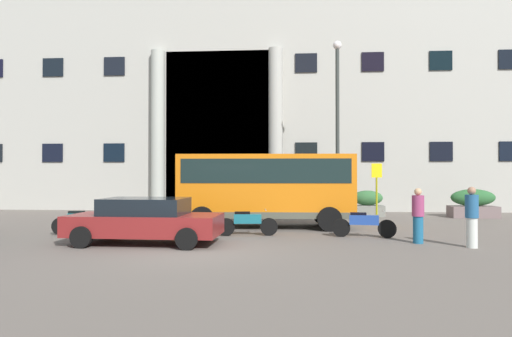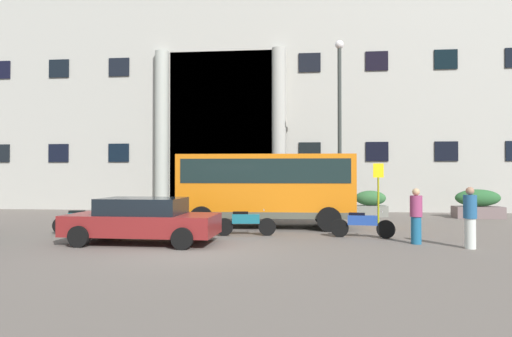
{
  "view_description": "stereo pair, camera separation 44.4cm",
  "coord_description": "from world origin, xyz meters",
  "px_view_note": "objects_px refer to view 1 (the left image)",
  "views": [
    {
      "loc": [
        2.61,
        -11.93,
        2.11
      ],
      "look_at": [
        1.39,
        5.48,
        2.32
      ],
      "focal_mm": 31.05,
      "sensor_mm": 36.0,
      "label": 1
    },
    {
      "loc": [
        3.06,
        -11.89,
        2.11
      ],
      "look_at": [
        1.39,
        5.48,
        2.32
      ],
      "focal_mm": 31.05,
      "sensor_mm": 36.0,
      "label": 2
    }
  ],
  "objects_px": {
    "orange_minibus": "(266,184)",
    "motorcycle_near_kerb": "(81,221)",
    "bus_stop_sign": "(377,186)",
    "scooter_by_planter": "(363,223)",
    "motorcycle_far_end": "(246,222)",
    "hedge_planter_east": "(367,204)",
    "pedestrian_woman_with_bag": "(472,217)",
    "pedestrian_man_crossing": "(418,216)",
    "hedge_planter_west": "(473,204)",
    "hedge_planter_far_west": "(202,202)",
    "lamppost_plaza_centre": "(337,116)",
    "parked_sedan_second": "(145,220)"
  },
  "relations": [
    {
      "from": "scooter_by_planter",
      "to": "pedestrian_woman_with_bag",
      "type": "relative_size",
      "value": 1.2
    },
    {
      "from": "pedestrian_man_crossing",
      "to": "motorcycle_near_kerb",
      "type": "bearing_deg",
      "value": -143.82
    },
    {
      "from": "hedge_planter_west",
      "to": "scooter_by_planter",
      "type": "height_order",
      "value": "hedge_planter_west"
    },
    {
      "from": "hedge_planter_west",
      "to": "motorcycle_far_end",
      "type": "bearing_deg",
      "value": -145.77
    },
    {
      "from": "hedge_planter_east",
      "to": "motorcycle_near_kerb",
      "type": "distance_m",
      "value": 13.44
    },
    {
      "from": "parked_sedan_second",
      "to": "motorcycle_near_kerb",
      "type": "distance_m",
      "value": 3.42
    },
    {
      "from": "pedestrian_man_crossing",
      "to": "lamppost_plaza_centre",
      "type": "distance_m",
      "value": 8.25
    },
    {
      "from": "bus_stop_sign",
      "to": "parked_sedan_second",
      "type": "distance_m",
      "value": 10.22
    },
    {
      "from": "hedge_planter_far_west",
      "to": "motorcycle_far_end",
      "type": "relative_size",
      "value": 1.03
    },
    {
      "from": "orange_minibus",
      "to": "pedestrian_woman_with_bag",
      "type": "height_order",
      "value": "orange_minibus"
    },
    {
      "from": "bus_stop_sign",
      "to": "pedestrian_woman_with_bag",
      "type": "distance_m",
      "value": 6.41
    },
    {
      "from": "orange_minibus",
      "to": "motorcycle_near_kerb",
      "type": "xyz_separation_m",
      "value": [
        -6.34,
        -2.54,
        -1.24
      ]
    },
    {
      "from": "hedge_planter_east",
      "to": "scooter_by_planter",
      "type": "distance_m",
      "value": 7.62
    },
    {
      "from": "hedge_planter_west",
      "to": "motorcycle_near_kerb",
      "type": "relative_size",
      "value": 1.08
    },
    {
      "from": "hedge_planter_far_west",
      "to": "parked_sedan_second",
      "type": "distance_m",
      "value": 8.97
    },
    {
      "from": "lamppost_plaza_centre",
      "to": "pedestrian_man_crossing",
      "type": "bearing_deg",
      "value": -77.08
    },
    {
      "from": "parked_sedan_second",
      "to": "scooter_by_planter",
      "type": "height_order",
      "value": "parked_sedan_second"
    },
    {
      "from": "orange_minibus",
      "to": "hedge_planter_far_west",
      "type": "relative_size",
      "value": 3.19
    },
    {
      "from": "pedestrian_woman_with_bag",
      "to": "lamppost_plaza_centre",
      "type": "distance_m",
      "value": 9.18
    },
    {
      "from": "orange_minibus",
      "to": "bus_stop_sign",
      "type": "distance_m",
      "value": 4.99
    },
    {
      "from": "scooter_by_planter",
      "to": "bus_stop_sign",
      "type": "bearing_deg",
      "value": 80.36
    },
    {
      "from": "hedge_planter_far_west",
      "to": "motorcycle_far_end",
      "type": "distance_m",
      "value": 7.62
    },
    {
      "from": "motorcycle_far_end",
      "to": "pedestrian_woman_with_bag",
      "type": "xyz_separation_m",
      "value": [
        6.65,
        -1.98,
        0.42
      ]
    },
    {
      "from": "bus_stop_sign",
      "to": "motorcycle_near_kerb",
      "type": "distance_m",
      "value": 11.87
    },
    {
      "from": "hedge_planter_far_west",
      "to": "motorcycle_near_kerb",
      "type": "bearing_deg",
      "value": -111.8
    },
    {
      "from": "parked_sedan_second",
      "to": "scooter_by_planter",
      "type": "xyz_separation_m",
      "value": [
        6.77,
        1.83,
        -0.25
      ]
    },
    {
      "from": "motorcycle_near_kerb",
      "to": "pedestrian_man_crossing",
      "type": "relative_size",
      "value": 1.21
    },
    {
      "from": "orange_minibus",
      "to": "scooter_by_planter",
      "type": "height_order",
      "value": "orange_minibus"
    },
    {
      "from": "motorcycle_far_end",
      "to": "motorcycle_near_kerb",
      "type": "xyz_separation_m",
      "value": [
        -5.77,
        -0.12,
        -0.0
      ]
    },
    {
      "from": "hedge_planter_far_west",
      "to": "parked_sedan_second",
      "type": "relative_size",
      "value": 0.46
    },
    {
      "from": "pedestrian_woman_with_bag",
      "to": "lamppost_plaza_centre",
      "type": "height_order",
      "value": "lamppost_plaza_centre"
    },
    {
      "from": "scooter_by_planter",
      "to": "pedestrian_man_crossing",
      "type": "bearing_deg",
      "value": -31.11
    },
    {
      "from": "bus_stop_sign",
      "to": "hedge_planter_far_west",
      "type": "relative_size",
      "value": 1.2
    },
    {
      "from": "hedge_planter_east",
      "to": "motorcycle_near_kerb",
      "type": "height_order",
      "value": "hedge_planter_east"
    },
    {
      "from": "motorcycle_near_kerb",
      "to": "motorcycle_far_end",
      "type": "bearing_deg",
      "value": -6.88
    },
    {
      "from": "hedge_planter_east",
      "to": "orange_minibus",
      "type": "bearing_deg",
      "value": -134.17
    },
    {
      "from": "hedge_planter_far_west",
      "to": "pedestrian_man_crossing",
      "type": "bearing_deg",
      "value": -45.15
    },
    {
      "from": "hedge_planter_west",
      "to": "lamppost_plaza_centre",
      "type": "xyz_separation_m",
      "value": [
        -6.62,
        -1.26,
        4.14
      ]
    },
    {
      "from": "motorcycle_far_end",
      "to": "scooter_by_planter",
      "type": "relative_size",
      "value": 0.99
    },
    {
      "from": "hedge_planter_east",
      "to": "pedestrian_woman_with_bag",
      "type": "bearing_deg",
      "value": -82.29
    },
    {
      "from": "scooter_by_planter",
      "to": "lamppost_plaza_centre",
      "type": "height_order",
      "value": "lamppost_plaza_centre"
    },
    {
      "from": "bus_stop_sign",
      "to": "scooter_by_planter",
      "type": "distance_m",
      "value": 4.67
    },
    {
      "from": "motorcycle_near_kerb",
      "to": "scooter_by_planter",
      "type": "bearing_deg",
      "value": -7.96
    },
    {
      "from": "hedge_planter_far_west",
      "to": "motorcycle_near_kerb",
      "type": "height_order",
      "value": "hedge_planter_far_west"
    },
    {
      "from": "scooter_by_planter",
      "to": "pedestrian_woman_with_bag",
      "type": "distance_m",
      "value": 3.37
    },
    {
      "from": "lamppost_plaza_centre",
      "to": "motorcycle_near_kerb",
      "type": "bearing_deg",
      "value": -148.13
    },
    {
      "from": "motorcycle_near_kerb",
      "to": "hedge_planter_west",
      "type": "bearing_deg",
      "value": 15.89
    },
    {
      "from": "hedge_planter_far_west",
      "to": "motorcycle_far_end",
      "type": "height_order",
      "value": "hedge_planter_far_west"
    },
    {
      "from": "motorcycle_far_end",
      "to": "orange_minibus",
      "type": "bearing_deg",
      "value": 70.08
    },
    {
      "from": "bus_stop_sign",
      "to": "motorcycle_near_kerb",
      "type": "relative_size",
      "value": 1.27
    }
  ]
}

